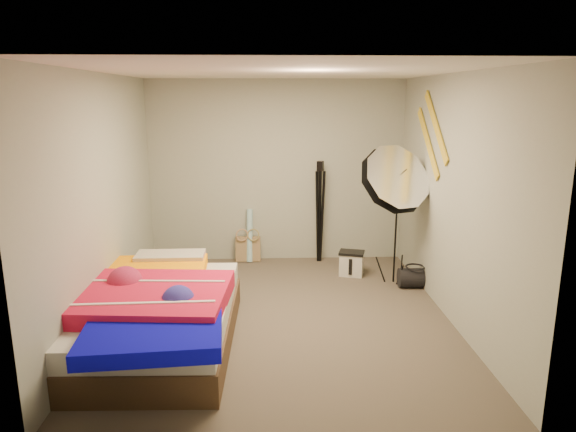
{
  "coord_description": "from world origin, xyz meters",
  "views": [
    {
      "loc": [
        -0.13,
        -5.04,
        2.27
      ],
      "look_at": [
        0.1,
        0.6,
        0.95
      ],
      "focal_mm": 32.0,
      "sensor_mm": 36.0,
      "label": 1
    }
  ],
  "objects_px": {
    "duffel_bag": "(415,278)",
    "bed": "(152,314)",
    "camera_case": "(351,264)",
    "tote_bag": "(248,249)",
    "wrapping_roll": "(250,236)",
    "photo_umbrella": "(393,181)",
    "camera_tripod": "(320,205)"
  },
  "relations": [
    {
      "from": "bed",
      "to": "camera_case",
      "type": "bearing_deg",
      "value": 40.43
    },
    {
      "from": "camera_case",
      "to": "camera_tripod",
      "type": "height_order",
      "value": "camera_tripod"
    },
    {
      "from": "tote_bag",
      "to": "duffel_bag",
      "type": "height_order",
      "value": "tote_bag"
    },
    {
      "from": "wrapping_roll",
      "to": "camera_case",
      "type": "height_order",
      "value": "wrapping_roll"
    },
    {
      "from": "tote_bag",
      "to": "bed",
      "type": "xyz_separation_m",
      "value": [
        -0.79,
        -2.49,
        0.13
      ]
    },
    {
      "from": "wrapping_roll",
      "to": "bed",
      "type": "bearing_deg",
      "value": -108.2
    },
    {
      "from": "camera_case",
      "to": "bed",
      "type": "bearing_deg",
      "value": -123.9
    },
    {
      "from": "camera_case",
      "to": "photo_umbrella",
      "type": "height_order",
      "value": "photo_umbrella"
    },
    {
      "from": "wrapping_roll",
      "to": "camera_case",
      "type": "bearing_deg",
      "value": -26.07
    },
    {
      "from": "tote_bag",
      "to": "photo_umbrella",
      "type": "height_order",
      "value": "photo_umbrella"
    },
    {
      "from": "duffel_bag",
      "to": "wrapping_roll",
      "type": "bearing_deg",
      "value": 152.99
    },
    {
      "from": "camera_case",
      "to": "bed",
      "type": "xyz_separation_m",
      "value": [
        -2.15,
        -1.83,
        0.16
      ]
    },
    {
      "from": "wrapping_roll",
      "to": "camera_case",
      "type": "distance_m",
      "value": 1.5
    },
    {
      "from": "tote_bag",
      "to": "bed",
      "type": "distance_m",
      "value": 2.61
    },
    {
      "from": "wrapping_roll",
      "to": "bed",
      "type": "distance_m",
      "value": 2.62
    },
    {
      "from": "duffel_bag",
      "to": "photo_umbrella",
      "type": "relative_size",
      "value": 0.21
    },
    {
      "from": "camera_case",
      "to": "duffel_bag",
      "type": "bearing_deg",
      "value": -17.48
    },
    {
      "from": "bed",
      "to": "camera_tripod",
      "type": "relative_size",
      "value": 1.63
    },
    {
      "from": "tote_bag",
      "to": "photo_umbrella",
      "type": "relative_size",
      "value": 0.19
    },
    {
      "from": "bed",
      "to": "wrapping_roll",
      "type": "bearing_deg",
      "value": 71.8
    },
    {
      "from": "camera_tripod",
      "to": "camera_case",
      "type": "bearing_deg",
      "value": -59.35
    },
    {
      "from": "camera_case",
      "to": "camera_tripod",
      "type": "xyz_separation_m",
      "value": [
        -0.36,
        0.61,
        0.66
      ]
    },
    {
      "from": "duffel_bag",
      "to": "bed",
      "type": "bearing_deg",
      "value": -152.65
    },
    {
      "from": "camera_case",
      "to": "photo_umbrella",
      "type": "bearing_deg",
      "value": -31.21
    },
    {
      "from": "photo_umbrella",
      "to": "camera_case",
      "type": "bearing_deg",
      "value": 133.12
    },
    {
      "from": "photo_umbrella",
      "to": "duffel_bag",
      "type": "bearing_deg",
      "value": -7.92
    },
    {
      "from": "duffel_bag",
      "to": "bed",
      "type": "relative_size",
      "value": 0.17
    },
    {
      "from": "wrapping_roll",
      "to": "photo_umbrella",
      "type": "distance_m",
      "value": 2.23
    },
    {
      "from": "camera_case",
      "to": "bed",
      "type": "relative_size",
      "value": 0.13
    },
    {
      "from": "camera_tripod",
      "to": "photo_umbrella",
      "type": "bearing_deg",
      "value": -53.8
    },
    {
      "from": "tote_bag",
      "to": "wrapping_roll",
      "type": "relative_size",
      "value": 0.47
    },
    {
      "from": "wrapping_roll",
      "to": "duffel_bag",
      "type": "relative_size",
      "value": 1.9
    }
  ]
}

